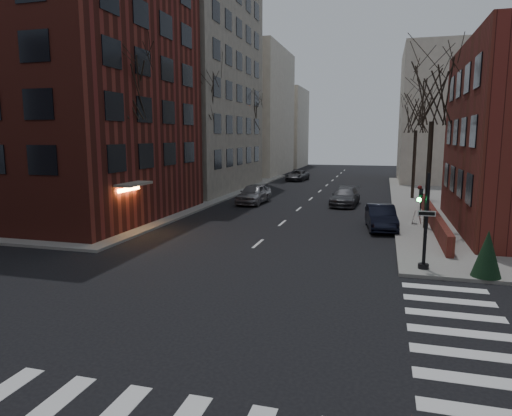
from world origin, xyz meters
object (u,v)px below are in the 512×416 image
(streetlamp_far, at_px, (258,148))
(car_lane_far, at_px, (297,175))
(sandwich_board, at_px, (417,217))
(tree_left_a, at_px, (124,87))
(tree_right_a, at_px, (433,94))
(car_lane_gray, at_px, (345,197))
(tree_right_b, at_px, (417,113))
(tree_left_b, at_px, (201,96))
(car_lane_silver, at_px, (254,194))
(parked_sedan, at_px, (381,217))
(traffic_signal, at_px, (424,227))
(evergreen_shrub, at_px, (487,253))
(streetlamp_near, at_px, (190,154))
(tree_left_c, at_px, (249,114))

(streetlamp_far, bearing_deg, car_lane_far, 48.60)
(streetlamp_far, relative_size, sandwich_board, 7.24)
(tree_left_a, bearing_deg, tree_right_a, 12.80)
(tree_right_a, xyz_separation_m, sandwich_board, (-0.43, 1.37, -7.44))
(tree_left_a, distance_m, car_lane_gray, 19.25)
(tree_right_b, relative_size, car_lane_gray, 1.85)
(car_lane_far, bearing_deg, tree_left_b, -97.61)
(tree_left_b, distance_m, sandwich_board, 20.20)
(streetlamp_far, xyz_separation_m, car_lane_silver, (4.03, -16.18, -3.41))
(tree_right_a, bearing_deg, parked_sedan, -171.12)
(parked_sedan, bearing_deg, tree_left_a, -173.55)
(car_lane_silver, bearing_deg, tree_left_b, -178.84)
(traffic_signal, bearing_deg, tree_right_a, 84.53)
(evergreen_shrub, bearing_deg, streetlamp_near, 143.85)
(tree_left_a, relative_size, tree_left_c, 1.06)
(car_lane_gray, bearing_deg, car_lane_silver, -168.80)
(tree_left_a, distance_m, tree_right_a, 18.05)
(sandwich_board, bearing_deg, tree_left_a, -153.10)
(parked_sedan, distance_m, car_lane_silver, 13.23)
(car_lane_far, bearing_deg, streetlamp_near, -94.25)
(traffic_signal, relative_size, streetlamp_far, 0.64)
(tree_left_a, bearing_deg, sandwich_board, 17.37)
(parked_sedan, bearing_deg, tree_right_b, 72.75)
(traffic_signal, distance_m, tree_right_a, 10.92)
(parked_sedan, relative_size, evergreen_shrub, 2.41)
(tree_left_a, bearing_deg, streetlamp_near, 85.71)
(streetlamp_near, xyz_separation_m, car_lane_silver, (4.03, 3.82, -3.41))
(tree_left_a, height_order, streetlamp_far, tree_left_a)
(tree_right_b, relative_size, streetlamp_near, 1.46)
(traffic_signal, xyz_separation_m, car_lane_gray, (-4.63, 17.81, -1.19))
(streetlamp_far, bearing_deg, tree_left_b, -92.15)
(traffic_signal, height_order, tree_right_a, tree_right_a)
(car_lane_silver, bearing_deg, streetlamp_near, -133.18)
(tree_right_a, xyz_separation_m, streetlamp_far, (-17.00, 24.00, -3.79))
(tree_right_b, relative_size, car_lane_far, 1.93)
(streetlamp_far, bearing_deg, streetlamp_near, -90.00)
(tree_left_a, height_order, car_lane_gray, tree_left_a)
(streetlamp_far, xyz_separation_m, parked_sedan, (14.40, -24.41, -3.49))
(tree_right_a, height_order, car_lane_far, tree_right_a)
(tree_right_a, height_order, car_lane_gray, tree_right_a)
(tree_left_b, bearing_deg, car_lane_far, 77.54)
(streetlamp_near, height_order, car_lane_far, streetlamp_near)
(tree_left_c, xyz_separation_m, car_lane_gray, (12.11, -13.20, -7.31))
(tree_left_c, distance_m, streetlamp_far, 4.33)
(parked_sedan, bearing_deg, sandwich_board, 32.29)
(parked_sedan, height_order, evergreen_shrub, evergreen_shrub)
(tree_left_b, bearing_deg, tree_left_a, -90.00)
(car_lane_far, bearing_deg, tree_left_a, -93.08)
(streetlamp_far, bearing_deg, car_lane_gray, -52.86)
(traffic_signal, relative_size, tree_left_c, 0.41)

